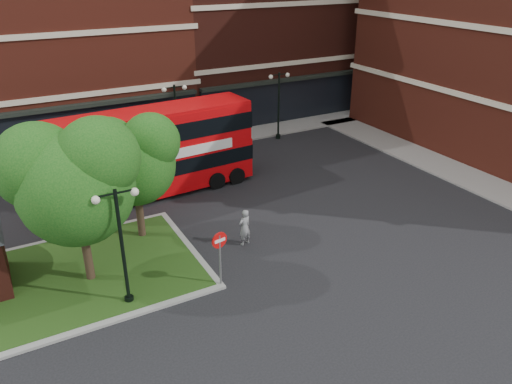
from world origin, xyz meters
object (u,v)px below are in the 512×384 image
woman (245,227)px  car_white (206,137)px  bus (154,147)px  car_silver (64,167)px

woman → car_white: woman is taller
bus → car_white: (5.57, 5.69, -2.08)m
bus → car_white: bearing=41.6°
car_white → bus: bearing=142.7°
bus → woman: bus is taller
woman → car_white: (3.79, 13.25, -0.14)m
woman → car_silver: 13.93m
car_white → car_silver: bearing=101.4°
bus → car_silver: bus is taller
bus → car_white: 8.23m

